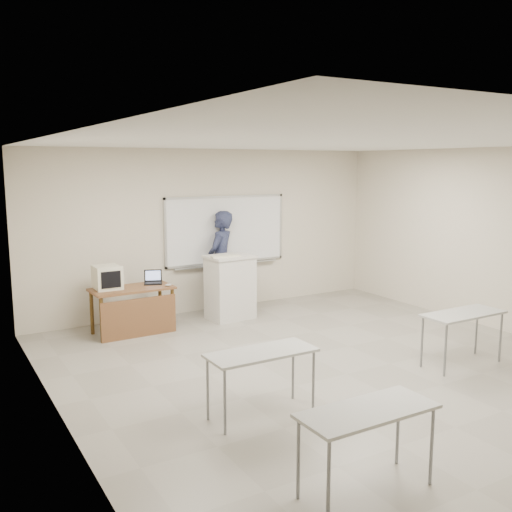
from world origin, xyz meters
TOP-DOWN VIEW (x-y plane):
  - floor at (0.00, 0.00)m, footprint 7.00×8.00m
  - whiteboard at (0.30, 3.97)m, footprint 2.48×0.10m
  - student_desks at (-0.00, -1.35)m, footprint 4.40×2.20m
  - instructor_desk at (-1.80, 3.13)m, footprint 1.30×0.65m
  - podium at (-0.03, 3.20)m, footprint 0.81×0.59m
  - crt_monitor at (-2.16, 3.37)m, footprint 0.41×0.46m
  - laptop at (-1.40, 3.40)m, footprint 0.29×0.27m
  - mouse at (-1.25, 3.04)m, footprint 0.13×0.11m
  - keyboard at (-0.18, 3.08)m, footprint 0.52×0.23m
  - presenter at (0.12, 3.83)m, footprint 0.81×0.78m

SIDE VIEW (x-z plane):
  - floor at x=0.00m, z-range -0.01..0.00m
  - instructor_desk at x=-1.80m, z-range 0.15..0.90m
  - podium at x=-0.03m, z-range 0.00..1.14m
  - student_desks at x=0.00m, z-range 0.31..1.04m
  - mouse at x=-1.25m, z-range 0.75..0.79m
  - laptop at x=-1.40m, z-range 0.70..0.91m
  - crt_monitor at x=-2.16m, z-range 0.74..1.13m
  - presenter at x=0.12m, z-range 0.00..1.87m
  - keyboard at x=-0.18m, z-range 1.14..1.17m
  - whiteboard at x=0.30m, z-range 0.83..2.14m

